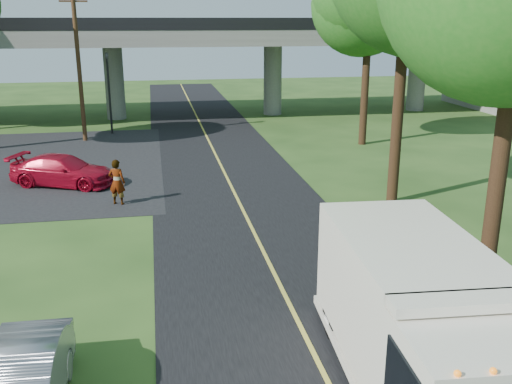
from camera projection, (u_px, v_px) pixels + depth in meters
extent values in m
plane|color=#264418|center=(300.00, 327.00, 13.93)|extent=(120.00, 120.00, 0.00)
cube|color=black|center=(239.00, 203.00, 23.34)|extent=(7.00, 90.00, 0.02)
cube|color=black|center=(2.00, 167.00, 29.01)|extent=(16.00, 18.00, 0.01)
cube|color=gold|center=(239.00, 202.00, 23.34)|extent=(0.12, 90.00, 0.01)
cube|color=slate|center=(194.00, 36.00, 42.31)|extent=(50.00, 9.00, 1.20)
cube|color=black|center=(199.00, 24.00, 37.91)|extent=(50.00, 0.25, 0.80)
cube|color=black|center=(190.00, 23.00, 46.19)|extent=(50.00, 0.25, 0.80)
cube|color=slate|center=(496.00, 72.00, 47.44)|extent=(4.00, 10.00, 6.00)
cylinder|color=slate|center=(114.00, 82.00, 42.25)|extent=(1.40, 1.40, 5.40)
cylinder|color=slate|center=(273.00, 80.00, 44.29)|extent=(1.40, 1.40, 5.40)
cylinder|color=slate|center=(417.00, 77.00, 46.33)|extent=(1.40, 1.40, 5.40)
cylinder|color=black|center=(109.00, 94.00, 36.63)|extent=(0.14, 0.14, 5.20)
imported|color=black|center=(107.00, 62.00, 36.05)|extent=(0.18, 0.22, 1.10)
cylinder|color=#472D19|center=(79.00, 67.00, 33.94)|extent=(0.26, 0.26, 9.00)
cube|color=#472D19|center=(73.00, 1.00, 32.86)|extent=(1.60, 0.10, 0.10)
cylinder|color=#382314|center=(499.00, 168.00, 14.79)|extent=(0.44, 0.44, 7.00)
cylinder|color=#382314|center=(398.00, 109.00, 22.34)|extent=(0.44, 0.44, 7.70)
cylinder|color=#382314|center=(365.00, 88.00, 33.32)|extent=(0.44, 0.44, 6.65)
sphere|color=#20641A|center=(370.00, 1.00, 31.91)|extent=(5.58, 5.58, 5.58)
cube|color=silver|center=(405.00, 292.00, 11.79)|extent=(2.90, 4.91, 2.43)
cube|color=silver|center=(407.00, 366.00, 11.81)|extent=(3.00, 6.42, 0.19)
cylinder|color=black|center=(334.00, 318.00, 13.39)|extent=(0.37, 0.99, 0.97)
cylinder|color=black|center=(424.00, 313.00, 13.63)|extent=(0.37, 0.99, 0.97)
imported|color=maroon|center=(63.00, 170.00, 25.63)|extent=(5.10, 3.52, 1.37)
imported|color=gray|center=(117.00, 182.00, 22.88)|extent=(0.80, 0.66, 1.88)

